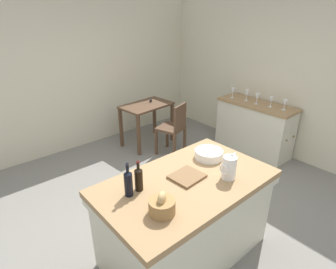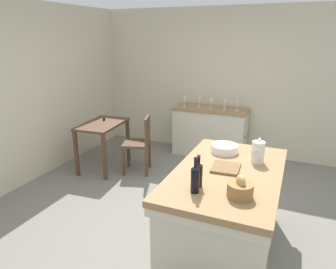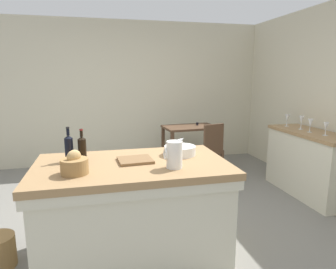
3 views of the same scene
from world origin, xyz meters
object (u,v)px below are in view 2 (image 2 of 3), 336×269
at_px(wooden_chair, 140,142).
at_px(wine_glass_middle, 211,102).
at_px(side_cabinet, 210,132).
at_px(wash_bowl, 224,148).
at_px(wine_glass_right, 199,100).
at_px(island_table, 226,208).
at_px(wine_bottle_dark, 198,174).
at_px(wine_bottle_amber, 195,178).
at_px(cutting_board, 226,168).
at_px(writing_desk, 103,131).
at_px(bread_basket, 240,189).
at_px(wine_glass_far_left, 238,104).
at_px(pitcher, 258,152).
at_px(wine_glass_left, 225,103).
at_px(wine_glass_far_right, 185,100).

relative_size(wooden_chair, wine_glass_middle, 5.13).
distance_m(side_cabinet, wash_bowl, 2.22).
xyz_separation_m(wooden_chair, wine_glass_right, (1.14, -0.60, 0.51)).
relative_size(island_table, wine_bottle_dark, 5.80).
bearing_deg(wooden_chair, wine_bottle_amber, -140.88).
bearing_deg(cutting_board, island_table, -135.70).
height_order(wash_bowl, wine_glass_middle, wine_glass_middle).
xyz_separation_m(writing_desk, wine_glass_middle, (1.19, -1.46, 0.36)).
relative_size(writing_desk, bread_basket, 4.55).
bearing_deg(wine_glass_far_left, cutting_board, -171.34).
xyz_separation_m(wine_bottle_dark, wine_glass_middle, (2.88, 0.69, 0.01)).
bearing_deg(bread_basket, island_table, 23.09).
distance_m(writing_desk, wash_bowl, 2.33).
height_order(wash_bowl, wine_bottle_amber, wine_bottle_amber).
distance_m(side_cabinet, wine_bottle_dark, 3.07).
height_order(side_cabinet, wine_glass_far_left, wine_glass_far_left).
bearing_deg(wine_glass_right, wine_bottle_amber, -162.95).
distance_m(wooden_chair, wine_bottle_amber, 2.48).
relative_size(writing_desk, pitcher, 3.59).
bearing_deg(wine_glass_right, wash_bowl, -155.22).
relative_size(writing_desk, wine_glass_far_left, 5.70).
height_order(wash_bowl, wine_glass_far_left, wine_glass_far_left).
xyz_separation_m(writing_desk, wooden_chair, (0.09, -0.63, -0.14)).
bearing_deg(pitcher, wine_bottle_amber, 155.50).
height_order(wooden_chair, wine_glass_left, wine_glass_left).
xyz_separation_m(writing_desk, wine_glass_far_left, (1.26, -1.91, 0.36)).
height_order(wooden_chair, pitcher, pitcher).
bearing_deg(wash_bowl, cutting_board, -164.71).
xyz_separation_m(pitcher, wine_bottle_amber, (-0.84, 0.38, 0.01)).
distance_m(pitcher, wine_glass_far_left, 2.30).
bearing_deg(wash_bowl, writing_desk, 69.85).
relative_size(wine_bottle_dark, wine_glass_far_left, 1.71).
bearing_deg(wine_glass_right, wine_glass_far_right, 98.45).
height_order(cutting_board, wine_bottle_amber, wine_bottle_amber).
relative_size(island_table, wine_glass_far_left, 9.93).
bearing_deg(island_table, wine_glass_right, 23.51).
height_order(side_cabinet, wine_glass_middle, wine_glass_middle).
distance_m(pitcher, wash_bowl, 0.41).
bearing_deg(wine_bottle_amber, wash_bowl, -0.49).
relative_size(side_cabinet, wine_bottle_amber, 4.33).
distance_m(wine_bottle_amber, wine_glass_right, 3.16).
bearing_deg(wine_glass_far_left, wine_glass_middle, 98.33).
xyz_separation_m(island_table, side_cabinet, (2.51, 0.87, -0.03)).
distance_m(writing_desk, wine_glass_far_right, 1.58).
bearing_deg(wine_bottle_amber, wine_glass_far_left, 4.71).
height_order(island_table, wine_glass_left, wine_glass_left).
height_order(wine_glass_far_left, wine_glass_left, same).
distance_m(writing_desk, wine_glass_left, 2.13).
bearing_deg(wine_glass_far_right, wine_bottle_dark, -157.59).
distance_m(wine_bottle_amber, wine_glass_far_right, 3.21).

